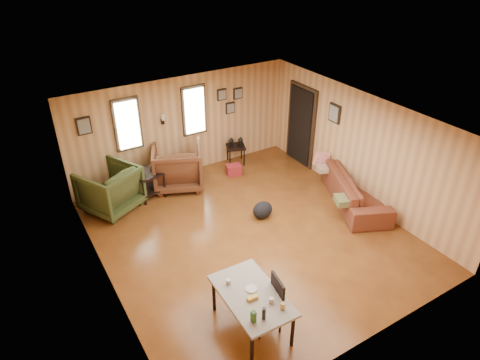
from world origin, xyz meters
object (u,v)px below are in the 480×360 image
at_px(recliner_green, 110,187).
at_px(side_table, 236,145).
at_px(sofa, 356,185).
at_px(recliner_brown, 178,164).
at_px(dining_table, 252,298).
at_px(end_table, 149,180).

xyz_separation_m(recliner_green, side_table, (3.33, 0.41, -0.04)).
distance_m(sofa, recliner_brown, 4.01).
bearing_deg(dining_table, side_table, 63.51).
bearing_deg(recliner_brown, side_table, -146.88).
height_order(sofa, side_table, sofa).
relative_size(sofa, end_table, 2.90).
relative_size(side_table, dining_table, 0.54).
distance_m(sofa, dining_table, 4.17).
height_order(recliner_green, end_table, recliner_green).
height_order(end_table, dining_table, dining_table).
height_order(side_table, dining_table, dining_table).
xyz_separation_m(end_table, dining_table, (-0.03, -4.26, 0.18)).
bearing_deg(side_table, sofa, -66.28).
distance_m(sofa, end_table, 4.53).
xyz_separation_m(sofa, dining_table, (-3.79, -1.73, 0.18)).
distance_m(recliner_brown, end_table, 0.77).
bearing_deg(side_table, dining_table, -118.23).
bearing_deg(side_table, end_table, -170.77).
bearing_deg(recliner_brown, recliner_green, 28.28).
bearing_deg(end_table, dining_table, -90.44).
relative_size(end_table, side_table, 1.06).
height_order(sofa, end_table, sofa).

